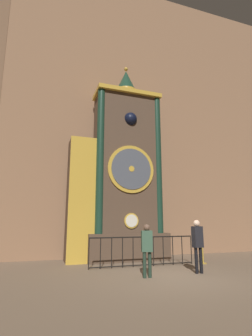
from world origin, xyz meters
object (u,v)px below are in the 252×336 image
Objects in this scene: visitor_near at (147,245)px; visitor_far at (198,241)px; stanchion_post at (203,256)px; clock_tower at (119,174)px.

visitor_far reaches higher than visitor_near.
visitor_near is 3.84m from stanchion_post.
visitor_near is at bearing 177.61° from visitor_far.
visitor_far is at bearing -66.68° from clock_tower.
visitor_near is at bearing -94.33° from clock_tower.
clock_tower is 6.03× the size of visitor_near.
clock_tower is 5.13m from stanchion_post.
clock_tower is 4.88m from visitor_near.
clock_tower reaches higher than visitor_far.
clock_tower reaches higher than stanchion_post.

